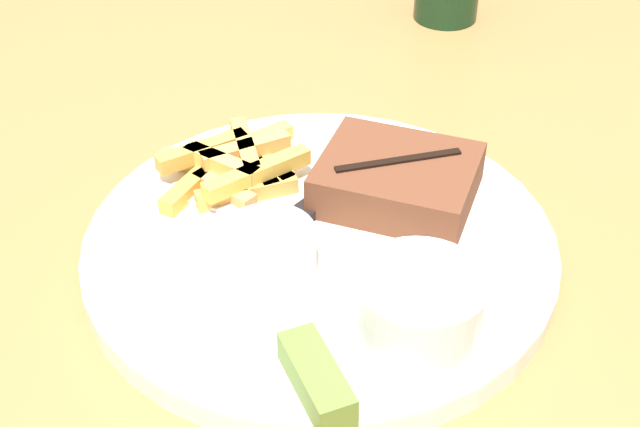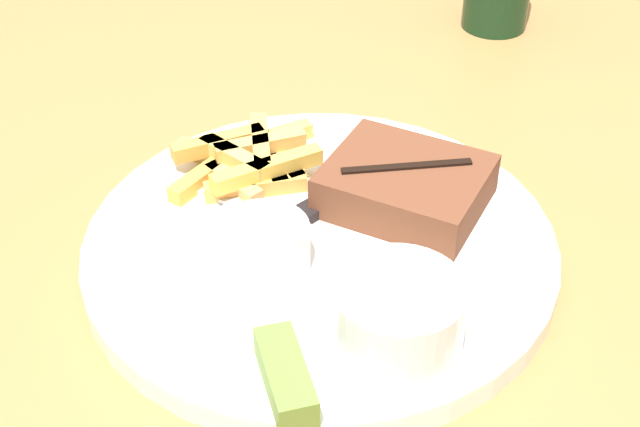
{
  "view_description": "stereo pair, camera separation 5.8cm",
  "coord_description": "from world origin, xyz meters",
  "px_view_note": "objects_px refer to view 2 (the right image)",
  "views": [
    {
      "loc": [
        0.25,
        -0.38,
        1.14
      ],
      "look_at": [
        0.0,
        0.0,
        0.79
      ],
      "focal_mm": 50.0,
      "sensor_mm": 36.0,
      "label": 1
    },
    {
      "loc": [
        0.3,
        -0.35,
        1.14
      ],
      "look_at": [
        0.0,
        0.0,
        0.79
      ],
      "focal_mm": 50.0,
      "sensor_mm": 36.0,
      "label": 2
    }
  ],
  "objects_px": {
    "dinner_plate": "(320,248)",
    "dipping_sauce_cup": "(263,244)",
    "knife_utensil": "(339,195)",
    "steak_portion": "(405,186)",
    "fork_utensil": "(219,195)",
    "coleslaw_cup": "(398,314)",
    "pickle_spear": "(285,376)"
  },
  "relations": [
    {
      "from": "fork_utensil",
      "to": "steak_portion",
      "type": "bearing_deg",
      "value": 28.84
    },
    {
      "from": "coleslaw_cup",
      "to": "fork_utensil",
      "type": "relative_size",
      "value": 0.56
    },
    {
      "from": "steak_portion",
      "to": "dipping_sauce_cup",
      "type": "distance_m",
      "value": 0.11
    },
    {
      "from": "steak_portion",
      "to": "dipping_sauce_cup",
      "type": "relative_size",
      "value": 2.09
    },
    {
      "from": "coleslaw_cup",
      "to": "steak_portion",
      "type": "bearing_deg",
      "value": 124.26
    },
    {
      "from": "coleslaw_cup",
      "to": "knife_utensil",
      "type": "relative_size",
      "value": 0.46
    },
    {
      "from": "knife_utensil",
      "to": "fork_utensil",
      "type": "bearing_deg",
      "value": 135.65
    },
    {
      "from": "dipping_sauce_cup",
      "to": "pickle_spear",
      "type": "height_order",
      "value": "dipping_sauce_cup"
    },
    {
      "from": "dinner_plate",
      "to": "coleslaw_cup",
      "type": "relative_size",
      "value": 4.17
    },
    {
      "from": "dipping_sauce_cup",
      "to": "pickle_spear",
      "type": "xyz_separation_m",
      "value": [
        0.08,
        -0.07,
        -0.01
      ]
    },
    {
      "from": "dipping_sauce_cup",
      "to": "fork_utensil",
      "type": "xyz_separation_m",
      "value": [
        -0.07,
        0.03,
        -0.02
      ]
    },
    {
      "from": "dinner_plate",
      "to": "dipping_sauce_cup",
      "type": "bearing_deg",
      "value": -101.65
    },
    {
      "from": "dinner_plate",
      "to": "coleslaw_cup",
      "type": "distance_m",
      "value": 0.12
    },
    {
      "from": "dinner_plate",
      "to": "steak_portion",
      "type": "relative_size",
      "value": 2.55
    },
    {
      "from": "dinner_plate",
      "to": "pickle_spear",
      "type": "xyz_separation_m",
      "value": [
        0.07,
        -0.11,
        0.02
      ]
    },
    {
      "from": "dinner_plate",
      "to": "steak_portion",
      "type": "bearing_deg",
      "value": 72.95
    },
    {
      "from": "steak_portion",
      "to": "dipping_sauce_cup",
      "type": "bearing_deg",
      "value": -104.93
    },
    {
      "from": "dinner_plate",
      "to": "steak_portion",
      "type": "height_order",
      "value": "steak_portion"
    },
    {
      "from": "steak_portion",
      "to": "knife_utensil",
      "type": "bearing_deg",
      "value": -146.34
    },
    {
      "from": "coleslaw_cup",
      "to": "knife_utensil",
      "type": "height_order",
      "value": "coleslaw_cup"
    },
    {
      "from": "steak_portion",
      "to": "fork_utensil",
      "type": "bearing_deg",
      "value": -142.43
    },
    {
      "from": "dinner_plate",
      "to": "fork_utensil",
      "type": "relative_size",
      "value": 2.35
    },
    {
      "from": "dipping_sauce_cup",
      "to": "knife_utensil",
      "type": "xyz_separation_m",
      "value": [
        -0.01,
        0.09,
        -0.01
      ]
    },
    {
      "from": "pickle_spear",
      "to": "knife_utensil",
      "type": "relative_size",
      "value": 0.39
    },
    {
      "from": "steak_portion",
      "to": "coleslaw_cup",
      "type": "distance_m",
      "value": 0.14
    },
    {
      "from": "dipping_sauce_cup",
      "to": "pickle_spear",
      "type": "distance_m",
      "value": 0.11
    },
    {
      "from": "dipping_sauce_cup",
      "to": "pickle_spear",
      "type": "bearing_deg",
      "value": -40.19
    },
    {
      "from": "steak_portion",
      "to": "coleslaw_cup",
      "type": "relative_size",
      "value": 1.63
    },
    {
      "from": "dinner_plate",
      "to": "coleslaw_cup",
      "type": "xyz_separation_m",
      "value": [
        0.1,
        -0.05,
        0.04
      ]
    },
    {
      "from": "fork_utensil",
      "to": "knife_utensil",
      "type": "xyz_separation_m",
      "value": [
        0.06,
        0.05,
        0.0
      ]
    },
    {
      "from": "pickle_spear",
      "to": "fork_utensil",
      "type": "relative_size",
      "value": 0.48
    },
    {
      "from": "dinner_plate",
      "to": "fork_utensil",
      "type": "bearing_deg",
      "value": -171.27
    }
  ]
}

